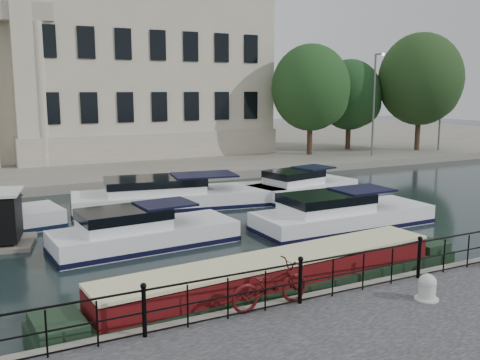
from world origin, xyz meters
name	(u,v)px	position (x,y,z in m)	size (l,w,h in m)	color
ground_plane	(256,294)	(0.00, 0.00, 0.00)	(160.00, 160.00, 0.00)	black
far_bank	(53,150)	(0.00, 39.00, 0.28)	(120.00, 42.00, 0.55)	#6B665B
railing	(300,278)	(0.00, -2.25, 1.20)	(24.14, 0.14, 1.22)	black
civic_building	(44,75)	(-1.00, 34.71, 7.04)	(53.55, 31.84, 16.85)	#ADA38C
lamp_posts	(409,102)	(26.00, 20.70, 4.80)	(8.24, 1.55, 8.07)	#59595B
bicycle	(270,285)	(-0.78, -2.10, 1.11)	(0.75, 2.15, 1.13)	#4B0D0E
mooring_bollard	(427,288)	(3.00, -3.53, 0.87)	(0.61, 0.61, 0.68)	#B3B3AF
narrowboat	(277,285)	(0.41, -0.45, 0.37)	(13.42, 2.77, 1.49)	black
cabin_cruisers	(192,211)	(1.82, 9.33, 0.37)	(23.59, 10.88, 1.99)	white
trees	(373,88)	(24.05, 22.97, 5.94)	(17.01, 9.85, 10.14)	black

